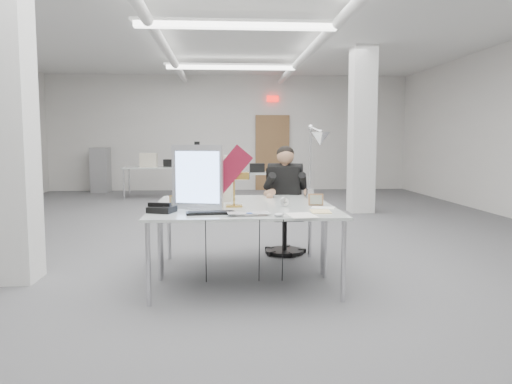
# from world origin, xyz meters

# --- Properties ---
(room_shell) EXTENTS (10.04, 14.04, 3.24)m
(room_shell) POSITION_xyz_m (0.04, 0.13, 1.69)
(room_shell) COLOR #535356
(room_shell) RESTS_ON ground
(desk_main) EXTENTS (1.80, 0.90, 0.02)m
(desk_main) POSITION_xyz_m (0.00, -2.50, 0.74)
(desk_main) COLOR silver
(desk_main) RESTS_ON room_shell
(desk_second) EXTENTS (1.80, 0.90, 0.02)m
(desk_second) POSITION_xyz_m (0.00, -1.60, 0.74)
(desk_second) COLOR silver
(desk_second) RESTS_ON room_shell
(bg_desk_a) EXTENTS (1.60, 0.80, 0.02)m
(bg_desk_a) POSITION_xyz_m (0.20, 3.00, 0.74)
(bg_desk_a) COLOR silver
(bg_desk_a) RESTS_ON room_shell
(bg_desk_b) EXTENTS (1.60, 0.80, 0.02)m
(bg_desk_b) POSITION_xyz_m (-1.80, 5.20, 0.74)
(bg_desk_b) COLOR silver
(bg_desk_b) RESTS_ON room_shell
(filing_cabinet) EXTENTS (0.45, 0.55, 1.20)m
(filing_cabinet) POSITION_xyz_m (-3.50, 6.65, 0.60)
(filing_cabinet) COLOR gray
(filing_cabinet) RESTS_ON room_shell
(office_chair) EXTENTS (0.58, 0.58, 0.96)m
(office_chair) POSITION_xyz_m (0.56, -1.00, 0.48)
(office_chair) COLOR black
(office_chair) RESTS_ON room_shell
(seated_person) EXTENTS (0.68, 0.77, 0.98)m
(seated_person) POSITION_xyz_m (0.56, -1.05, 0.90)
(seated_person) COLOR black
(seated_person) RESTS_ON office_chair
(monitor) EXTENTS (0.49, 0.18, 0.61)m
(monitor) POSITION_xyz_m (-0.45, -2.32, 1.06)
(monitor) COLOR silver
(monitor) RESTS_ON desk_main
(pennant) EXTENTS (0.46, 0.05, 0.50)m
(pennant) POSITION_xyz_m (-0.15, -2.35, 1.12)
(pennant) COLOR maroon
(pennant) RESTS_ON monitor
(keyboard) EXTENTS (0.45, 0.20, 0.02)m
(keyboard) POSITION_xyz_m (-0.31, -2.65, 0.77)
(keyboard) COLOR black
(keyboard) RESTS_ON desk_main
(laptop) EXTENTS (0.39, 0.27, 0.03)m
(laptop) POSITION_xyz_m (0.02, -2.82, 0.77)
(laptop) COLOR silver
(laptop) RESTS_ON desk_main
(mouse) EXTENTS (0.10, 0.08, 0.04)m
(mouse) POSITION_xyz_m (0.28, -2.86, 0.77)
(mouse) COLOR #AFB0B4
(mouse) RESTS_ON desk_main
(bankers_lamp) EXTENTS (0.28, 0.14, 0.30)m
(bankers_lamp) POSITION_xyz_m (-0.09, -2.18, 0.91)
(bankers_lamp) COLOR gold
(bankers_lamp) RESTS_ON desk_main
(desk_phone) EXTENTS (0.27, 0.26, 0.06)m
(desk_phone) POSITION_xyz_m (-0.76, -2.52, 0.78)
(desk_phone) COLOR black
(desk_phone) RESTS_ON desk_main
(picture_frame_left) EXTENTS (0.16, 0.05, 0.12)m
(picture_frame_left) POSITION_xyz_m (-0.65, -2.20, 0.82)
(picture_frame_left) COLOR #A78148
(picture_frame_left) RESTS_ON desk_main
(picture_frame_right) EXTENTS (0.16, 0.05, 0.12)m
(picture_frame_right) POSITION_xyz_m (0.73, -2.14, 0.82)
(picture_frame_right) COLOR #9E6B44
(picture_frame_right) RESTS_ON desk_main
(desk_clock) EXTENTS (0.10, 0.06, 0.09)m
(desk_clock) POSITION_xyz_m (0.41, -2.20, 0.81)
(desk_clock) COLOR #ABABAF
(desk_clock) RESTS_ON desk_main
(paper_stack_a) EXTENTS (0.26, 0.35, 0.01)m
(paper_stack_a) POSITION_xyz_m (0.48, -2.81, 0.76)
(paper_stack_a) COLOR white
(paper_stack_a) RESTS_ON desk_main
(paper_stack_b) EXTENTS (0.19, 0.26, 0.01)m
(paper_stack_b) POSITION_xyz_m (0.69, -2.58, 0.76)
(paper_stack_b) COLOR #F9DC94
(paper_stack_b) RESTS_ON desk_main
(paper_stack_c) EXTENTS (0.26, 0.22, 0.01)m
(paper_stack_c) POSITION_xyz_m (0.76, -2.34, 0.76)
(paper_stack_c) COLOR white
(paper_stack_c) RESTS_ON desk_main
(beige_monitor) EXTENTS (0.38, 0.37, 0.32)m
(beige_monitor) POSITION_xyz_m (-0.26, -1.62, 0.91)
(beige_monitor) COLOR beige
(beige_monitor) RESTS_ON desk_second
(architect_lamp) EXTENTS (0.50, 0.79, 0.96)m
(architect_lamp) POSITION_xyz_m (0.77, -1.82, 1.24)
(architect_lamp) COLOR silver
(architect_lamp) RESTS_ON desk_second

